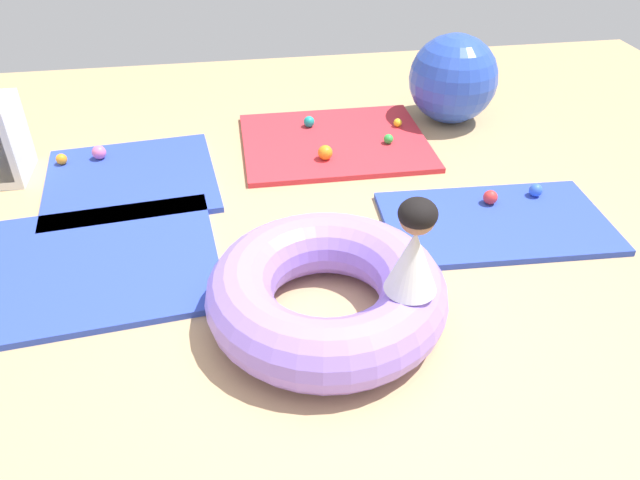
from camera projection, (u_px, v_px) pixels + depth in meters
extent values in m
plane|color=tan|center=(339.00, 313.00, 3.19)|extent=(8.00, 8.00, 0.00)
cube|color=red|center=(335.00, 142.00, 4.78)|extent=(1.42, 1.17, 0.04)
cube|color=#2D47B7|center=(51.00, 270.00, 3.45)|extent=(1.95, 1.34, 0.04)
cube|color=#2D47B7|center=(131.00, 180.00, 4.29)|extent=(1.26, 1.24, 0.04)
cube|color=#2D47B7|center=(495.00, 222.00, 3.85)|extent=(1.43, 0.89, 0.04)
torus|color=#9975EA|center=(326.00, 293.00, 3.06)|extent=(1.21, 1.21, 0.34)
cone|color=white|center=(413.00, 261.00, 2.74)|extent=(0.34, 0.34, 0.32)
sphere|color=#936647|center=(418.00, 217.00, 2.60)|extent=(0.16, 0.16, 0.16)
ellipsoid|color=black|center=(418.00, 214.00, 2.59)|extent=(0.17, 0.17, 0.14)
sphere|color=orange|center=(325.00, 153.00, 4.47)|extent=(0.11, 0.11, 0.11)
sphere|color=red|center=(490.00, 197.00, 3.97)|extent=(0.09, 0.09, 0.09)
sphere|color=pink|center=(99.00, 152.00, 4.48)|extent=(0.10, 0.10, 0.10)
sphere|color=blue|center=(536.00, 190.00, 4.05)|extent=(0.09, 0.09, 0.09)
sphere|color=yellow|center=(398.00, 123.00, 4.94)|extent=(0.07, 0.07, 0.07)
sphere|color=green|center=(388.00, 139.00, 4.69)|extent=(0.07, 0.07, 0.07)
sphere|color=teal|center=(309.00, 122.00, 4.93)|extent=(0.09, 0.09, 0.09)
sphere|color=orange|center=(62.00, 159.00, 4.42)|extent=(0.08, 0.08, 0.08)
sphere|color=blue|center=(453.00, 79.00, 4.96)|extent=(0.71, 0.71, 0.71)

